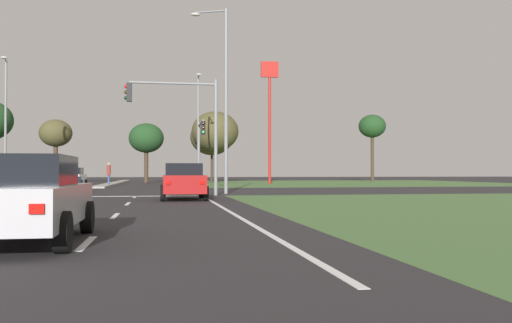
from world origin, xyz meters
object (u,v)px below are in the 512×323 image
(car_white_second, at_px, (72,177))
(street_lamp_third, at_px, (5,116))
(treeline_third, at_px, (56,134))
(street_lamp_second, at_px, (223,92))
(treeline_seventh, at_px, (372,127))
(treeline_fifth, at_px, (212,137))
(street_lamp_fourth, at_px, (198,124))
(car_blue_near, at_px, (38,180))
(treeline_sixth, at_px, (215,131))
(traffic_signal_near_right, at_px, (184,115))
(car_red_third, at_px, (183,181))
(treeline_fourth, at_px, (146,138))
(car_silver_fourth, at_px, (25,198))
(pedestrian_at_median, at_px, (109,171))
(fastfood_pole_sign, at_px, (270,95))
(traffic_signal_far_right, at_px, (200,141))

(car_white_second, relative_size, street_lamp_third, 0.39)
(street_lamp_third, xyz_separation_m, treeline_third, (1.54, 14.25, -0.51))
(street_lamp_second, xyz_separation_m, treeline_seventh, (23.44, 36.38, 1.24))
(treeline_fifth, bearing_deg, street_lamp_fourth, -100.87)
(car_blue_near, distance_m, treeline_sixth, 34.88)
(car_white_second, relative_size, street_lamp_second, 0.40)
(street_lamp_second, bearing_deg, street_lamp_third, 131.48)
(treeline_fifth, bearing_deg, traffic_signal_near_right, -97.31)
(treeline_third, bearing_deg, car_red_third, -72.31)
(car_red_third, relative_size, treeline_third, 0.60)
(treeline_fifth, distance_m, treeline_sixth, 2.61)
(treeline_fourth, bearing_deg, treeline_third, -175.99)
(street_lamp_third, bearing_deg, treeline_fourth, 52.59)
(street_lamp_second, relative_size, street_lamp_fourth, 0.98)
(car_silver_fourth, relative_size, treeline_fourth, 0.64)
(car_white_second, height_order, treeline_fifth, treeline_fifth)
(pedestrian_at_median, relative_size, treeline_fifth, 0.24)
(traffic_signal_near_right, distance_m, treeline_fifth, 39.55)
(street_lamp_second, bearing_deg, fastfood_pole_sign, 72.79)
(street_lamp_second, bearing_deg, car_red_third, -111.53)
(car_white_second, height_order, street_lamp_second, street_lamp_second)
(traffic_signal_near_right, distance_m, treeline_sixth, 37.06)
(car_white_second, bearing_deg, treeline_third, -76.17)
(treeline_fourth, height_order, treeline_sixth, treeline_sixth)
(car_white_second, bearing_deg, pedestrian_at_median, -121.48)
(car_white_second, relative_size, traffic_signal_far_right, 0.85)
(traffic_signal_far_right, height_order, street_lamp_fourth, street_lamp_fourth)
(car_silver_fourth, bearing_deg, treeline_seventh, 62.98)
(car_white_second, bearing_deg, car_red_third, 111.08)
(treeline_fourth, bearing_deg, car_blue_near, -99.89)
(car_silver_fourth, bearing_deg, treeline_third, 99.72)
(traffic_signal_far_right, bearing_deg, pedestrian_at_median, 129.06)
(car_red_third, distance_m, traffic_signal_near_right, 5.36)
(car_blue_near, relative_size, street_lamp_third, 0.42)
(traffic_signal_near_right, height_order, treeline_fourth, treeline_fourth)
(street_lamp_third, distance_m, treeline_fifth, 26.57)
(traffic_signal_far_right, bearing_deg, car_blue_near, -146.77)
(traffic_signal_near_right, distance_m, traffic_signal_far_right, 11.56)
(car_red_third, distance_m, treeline_third, 41.58)
(pedestrian_at_median, bearing_deg, treeline_fourth, -68.67)
(fastfood_pole_sign, relative_size, treeline_fifth, 1.60)
(fastfood_pole_sign, height_order, treeline_third, fastfood_pole_sign)
(traffic_signal_far_right, distance_m, street_lamp_second, 9.54)
(car_silver_fourth, xyz_separation_m, traffic_signal_far_right, (5.17, 30.21, 2.71))
(car_blue_near, relative_size, street_lamp_fourth, 0.43)
(car_silver_fourth, relative_size, street_lamp_second, 0.42)
(car_white_second, xyz_separation_m, car_silver_fourth, (4.62, -35.21, -0.03))
(street_lamp_second, xyz_separation_m, treeline_third, (-15.06, 33.02, -0.32))
(car_white_second, xyz_separation_m, street_lamp_third, (-6.17, 4.55, 5.19))
(car_red_third, xyz_separation_m, street_lamp_fourth, (2.64, 29.90, 5.14))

